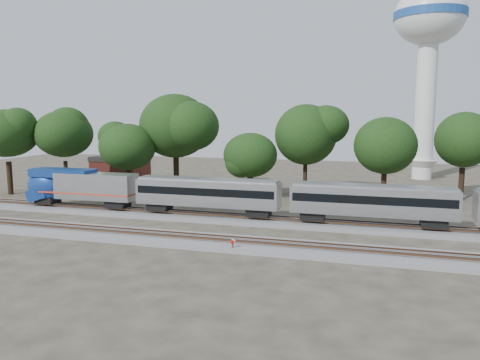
% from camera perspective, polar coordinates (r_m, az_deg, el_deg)
% --- Properties ---
extents(ground, '(160.00, 160.00, 0.00)m').
position_cam_1_polar(ground, '(48.87, -5.57, -6.25)').
color(ground, '#383328').
rests_on(ground, ground).
extents(track_far, '(160.00, 5.00, 0.73)m').
position_cam_1_polar(track_far, '(54.29, -3.22, -4.56)').
color(track_far, slate).
rests_on(track_far, ground).
extents(track_near, '(160.00, 5.00, 0.73)m').
position_cam_1_polar(track_near, '(45.25, -7.47, -7.17)').
color(track_near, slate).
rests_on(track_near, ground).
extents(train, '(87.88, 3.03, 4.46)m').
position_cam_1_polar(train, '(50.73, 15.93, -2.37)').
color(train, silver).
rests_on(train, ground).
extents(switch_stand_red, '(0.35, 0.11, 1.12)m').
position_cam_1_polar(switch_stand_red, '(41.19, -0.94, -7.88)').
color(switch_stand_red, '#512D19').
rests_on(switch_stand_red, ground).
extents(switch_stand_white, '(0.37, 0.07, 1.16)m').
position_cam_1_polar(switch_stand_white, '(41.38, -0.83, -7.77)').
color(switch_stand_white, '#512D19').
rests_on(switch_stand_white, ground).
extents(switch_lever, '(0.55, 0.39, 0.30)m').
position_cam_1_polar(switch_lever, '(42.17, -1.21, -8.30)').
color(switch_lever, '#512D19').
rests_on(switch_lever, ground).
extents(water_tower, '(12.66, 12.66, 35.05)m').
position_cam_1_polar(water_tower, '(94.95, 22.03, 15.87)').
color(water_tower, silver).
rests_on(water_tower, ground).
extents(brick_building, '(9.38, 6.70, 4.45)m').
position_cam_1_polar(brick_building, '(88.65, -14.37, 1.40)').
color(brick_building, maroon).
rests_on(brick_building, ground).
extents(tree_0, '(9.37, 9.37, 13.22)m').
position_cam_1_polar(tree_0, '(78.24, -26.55, 5.10)').
color(tree_0, black).
rests_on(tree_0, ground).
extents(tree_1, '(9.21, 9.21, 12.98)m').
position_cam_1_polar(tree_1, '(76.84, -20.67, 5.27)').
color(tree_1, black).
rests_on(tree_1, ground).
extents(tree_2, '(7.44, 7.44, 10.48)m').
position_cam_1_polar(tree_2, '(70.25, -13.56, 3.92)').
color(tree_2, black).
rests_on(tree_2, ground).
extents(tree_3, '(10.44, 10.44, 14.72)m').
position_cam_1_polar(tree_3, '(72.59, -7.88, 6.53)').
color(tree_3, black).
rests_on(tree_3, ground).
extents(tree_4, '(6.44, 6.44, 9.08)m').
position_cam_1_polar(tree_4, '(65.92, 1.26, 3.03)').
color(tree_4, black).
rests_on(tree_4, ground).
extents(tree_5, '(9.23, 9.23, 13.02)m').
position_cam_1_polar(tree_5, '(69.52, 8.03, 5.49)').
color(tree_5, black).
rests_on(tree_5, ground).
extents(tree_6, '(8.04, 8.04, 11.33)m').
position_cam_1_polar(tree_6, '(65.05, 17.29, 4.00)').
color(tree_6, black).
rests_on(tree_6, ground).
extents(tree_7, '(8.67, 8.67, 12.23)m').
position_cam_1_polar(tree_7, '(72.39, 25.66, 4.44)').
color(tree_7, black).
rests_on(tree_7, ground).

